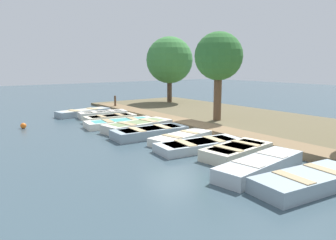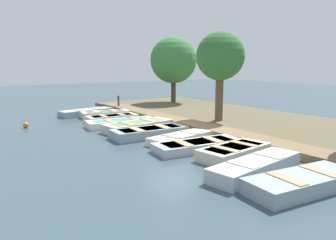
# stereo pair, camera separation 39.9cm
# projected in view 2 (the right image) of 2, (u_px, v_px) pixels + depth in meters

# --- Properties ---
(ground_plane) EXTENTS (80.00, 80.00, 0.00)m
(ground_plane) POSITION_uv_depth(u_px,v_px,m) (173.00, 132.00, 15.30)
(ground_plane) COLOR #384C56
(shore_bank) EXTENTS (8.00, 24.00, 0.15)m
(shore_bank) POSITION_uv_depth(u_px,v_px,m) (247.00, 120.00, 18.08)
(shore_bank) COLOR brown
(shore_bank) RESTS_ON ground_plane
(dock_walkway) EXTENTS (1.22, 20.26, 0.28)m
(dock_walkway) POSITION_uv_depth(u_px,v_px,m) (196.00, 126.00, 16.03)
(dock_walkway) COLOR brown
(dock_walkway) RESTS_ON ground_plane
(rowboat_0) EXTENTS (3.43, 1.46, 0.38)m
(rowboat_0) POSITION_uv_depth(u_px,v_px,m) (86.00, 112.00, 20.36)
(rowboat_0) COLOR #8C9EA8
(rowboat_0) RESTS_ON ground_plane
(rowboat_1) EXTENTS (2.89, 1.45, 0.39)m
(rowboat_1) POSITION_uv_depth(u_px,v_px,m) (105.00, 114.00, 19.55)
(rowboat_1) COLOR silver
(rowboat_1) RESTS_ON ground_plane
(rowboat_2) EXTENTS (2.82, 1.18, 0.39)m
(rowboat_2) POSITION_uv_depth(u_px,v_px,m) (112.00, 118.00, 18.00)
(rowboat_2) COLOR beige
(rowboat_2) RESTS_ON ground_plane
(rowboat_3) EXTENTS (3.67, 1.67, 0.36)m
(rowboat_3) POSITION_uv_depth(u_px,v_px,m) (122.00, 123.00, 16.78)
(rowboat_3) COLOR silver
(rowboat_3) RESTS_ON ground_plane
(rowboat_4) EXTENTS (3.55, 1.65, 0.43)m
(rowboat_4) POSITION_uv_depth(u_px,v_px,m) (138.00, 126.00, 15.71)
(rowboat_4) COLOR beige
(rowboat_4) RESTS_ON ground_plane
(rowboat_5) EXTENTS (3.38, 1.42, 0.42)m
(rowboat_5) POSITION_uv_depth(u_px,v_px,m) (150.00, 132.00, 14.28)
(rowboat_5) COLOR #8C9EA8
(rowboat_5) RESTS_ON ground_plane
(rowboat_6) EXTENTS (3.03, 1.47, 0.34)m
(rowboat_6) POSITION_uv_depth(u_px,v_px,m) (180.00, 138.00, 13.35)
(rowboat_6) COLOR silver
(rowboat_6) RESTS_ON ground_plane
(rowboat_7) EXTENTS (3.49, 1.57, 0.34)m
(rowboat_7) POSITION_uv_depth(u_px,v_px,m) (198.00, 145.00, 12.14)
(rowboat_7) COLOR #B2BCC1
(rowboat_7) RESTS_ON ground_plane
(rowboat_8) EXTENTS (2.83, 1.52, 0.42)m
(rowboat_8) POSITION_uv_depth(u_px,v_px,m) (234.00, 152.00, 11.13)
(rowboat_8) COLOR beige
(rowboat_8) RESTS_ON ground_plane
(rowboat_9) EXTENTS (3.59, 1.45, 0.44)m
(rowboat_9) POSITION_uv_depth(u_px,v_px,m) (256.00, 166.00, 9.48)
(rowboat_9) COLOR #B2BCC1
(rowboat_9) RESTS_ON ground_plane
(rowboat_10) EXTENTS (3.30, 1.52, 0.42)m
(rowboat_10) POSITION_uv_depth(u_px,v_px,m) (303.00, 182.00, 8.27)
(rowboat_10) COLOR #8C9EA8
(rowboat_10) RESTS_ON ground_plane
(mooring_post_near) EXTENTS (0.14, 0.14, 1.01)m
(mooring_post_near) POSITION_uv_depth(u_px,v_px,m) (119.00, 102.00, 22.64)
(mooring_post_near) COLOR brown
(mooring_post_near) RESTS_ON ground_plane
(buoy) EXTENTS (0.28, 0.28, 0.28)m
(buoy) POSITION_uv_depth(u_px,v_px,m) (26.00, 125.00, 16.30)
(buoy) COLOR orange
(buoy) RESTS_ON ground_plane
(park_tree_far_left) EXTENTS (3.61, 3.61, 5.24)m
(park_tree_far_left) POSITION_uv_depth(u_px,v_px,m) (174.00, 60.00, 25.42)
(park_tree_far_left) COLOR #4C3828
(park_tree_far_left) RESTS_ON ground_plane
(park_tree_left) EXTENTS (2.53, 2.53, 4.82)m
(park_tree_left) POSITION_uv_depth(u_px,v_px,m) (220.00, 57.00, 17.02)
(park_tree_left) COLOR brown
(park_tree_left) RESTS_ON ground_plane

